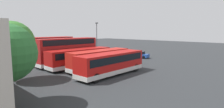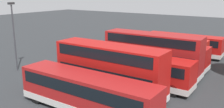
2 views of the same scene
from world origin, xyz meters
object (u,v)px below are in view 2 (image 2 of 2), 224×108
object	(u,v)px
bus_single_deck_fifth	(133,67)
bus_single_deck_near_end	(183,44)
waste_bin_yellow	(72,53)
bus_single_deck_third	(162,54)
lamp_post_tall	(14,31)
bus_double_decker_fourth	(152,53)
bus_double_decker_sixth	(110,69)
bus_single_deck_seventh	(86,92)
car_hatchback_silver	(76,45)
bus_single_deck_second	(167,47)

from	to	relation	value
bus_single_deck_fifth	bus_single_deck_near_end	bearing A→B (deg)	178.74
bus_single_deck_near_end	waste_bin_yellow	bearing A→B (deg)	-52.81
bus_single_deck_third	lamp_post_tall	xyz separation A→B (m)	(10.89, -13.28, 2.95)
bus_double_decker_fourth	bus_single_deck_fifth	size ratio (longest dim) A/B	0.90
bus_double_decker_sixth	bus_single_deck_seventh	xyz separation A→B (m)	(3.59, 0.37, -0.82)
bus_single_deck_third	bus_double_decker_sixth	size ratio (longest dim) A/B	1.08
bus_double_decker_sixth	car_hatchback_silver	size ratio (longest dim) A/B	2.33
bus_double_decker_fourth	car_hatchback_silver	size ratio (longest dim) A/B	2.49
bus_single_deck_third	bus_double_decker_fourth	world-z (taller)	bus_double_decker_fourth
bus_single_deck_second	waste_bin_yellow	size ratio (longest dim) A/B	10.96
bus_single_deck_second	bus_single_deck_seventh	world-z (taller)	same
bus_single_deck_seventh	waste_bin_yellow	size ratio (longest dim) A/B	12.32
bus_single_deck_second	lamp_post_tall	distance (m)	19.37
bus_single_deck_third	waste_bin_yellow	bearing A→B (deg)	-78.62
lamp_post_tall	bus_double_decker_fourth	bearing A→B (deg)	119.44
waste_bin_yellow	bus_double_decker_sixth	bearing A→B (deg)	55.93
bus_single_deck_seventh	bus_single_deck_second	bearing A→B (deg)	-176.80
lamp_post_tall	waste_bin_yellow	bearing A→B (deg)	174.52
bus_single_deck_fifth	car_hatchback_silver	distance (m)	16.66
bus_single_deck_fifth	bus_double_decker_sixth	bearing A→B (deg)	-1.57
waste_bin_yellow	bus_single_deck_second	bearing A→B (deg)	118.05
bus_single_deck_second	car_hatchback_silver	xyz separation A→B (m)	(2.81, -13.96, -0.92)
bus_single_deck_fifth	bus_single_deck_seventh	bearing A→B (deg)	1.97
waste_bin_yellow	bus_single_deck_third	bearing A→B (deg)	101.38
bus_single_deck_second	bus_double_decker_sixth	bearing A→B (deg)	2.55
car_hatchback_silver	lamp_post_tall	size ratio (longest dim) A/B	0.56
bus_single_deck_near_end	lamp_post_tall	size ratio (longest dim) A/B	1.38
bus_double_decker_sixth	bus_single_deck_fifth	bearing A→B (deg)	178.43
lamp_post_tall	waste_bin_yellow	xyz separation A→B (m)	(-8.38, 0.80, -4.10)
bus_double_decker_fourth	bus_double_decker_sixth	world-z (taller)	same
bus_single_deck_second	lamp_post_tall	xyz separation A→B (m)	(14.57, -12.42, 2.96)
lamp_post_tall	bus_single_deck_near_end	bearing A→B (deg)	143.17
bus_single_deck_near_end	bus_double_decker_fourth	bearing A→B (deg)	0.03
bus_single_deck_fifth	waste_bin_yellow	bearing A→B (deg)	-109.50
bus_single_deck_fifth	bus_double_decker_fourth	bearing A→B (deg)	175.04
car_hatchback_silver	bus_single_deck_second	bearing A→B (deg)	101.37
bus_double_decker_fourth	bus_double_decker_sixth	size ratio (longest dim) A/B	1.07
bus_single_deck_third	bus_single_deck_fifth	distance (m)	6.89
bus_single_deck_second	bus_single_deck_fifth	xyz separation A→B (m)	(10.57, 0.75, 0.00)
bus_single_deck_third	waste_bin_yellow	distance (m)	12.78
bus_single_deck_seventh	car_hatchback_silver	bearing A→B (deg)	-135.54
car_hatchback_silver	lamp_post_tall	bearing A→B (deg)	7.48
bus_double_decker_sixth	bus_single_deck_second	bearing A→B (deg)	-177.45
bus_double_decker_sixth	lamp_post_tall	xyz separation A→B (m)	(0.09, -13.06, 2.13)
bus_double_decker_sixth	bus_single_deck_seventh	size ratio (longest dim) A/B	0.87
bus_double_decker_fourth	lamp_post_tall	bearing A→B (deg)	-60.56
car_hatchback_silver	waste_bin_yellow	size ratio (longest dim) A/B	4.58
bus_single_deck_seventh	car_hatchback_silver	size ratio (longest dim) A/B	2.69
bus_single_deck_fifth	waste_bin_yellow	size ratio (longest dim) A/B	12.67
bus_double_decker_sixth	bus_single_deck_seventh	distance (m)	3.70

